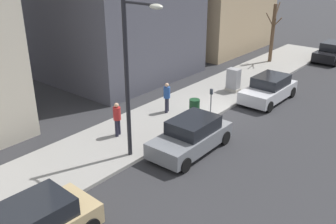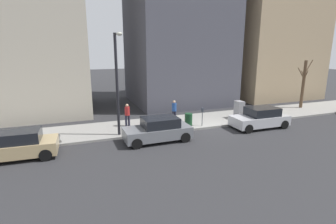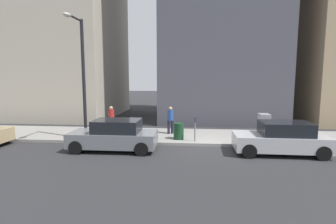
{
  "view_description": "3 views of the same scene",
  "coord_description": "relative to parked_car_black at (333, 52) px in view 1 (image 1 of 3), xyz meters",
  "views": [
    {
      "loc": [
        -9.77,
        16.72,
        8.2
      ],
      "look_at": [
        1.21,
        3.44,
        0.85
      ],
      "focal_mm": 40.0,
      "sensor_mm": 36.0,
      "label": 1
    },
    {
      "loc": [
        -16.09,
        9.54,
        5.73
      ],
      "look_at": [
        1.58,
        2.97,
        1.13
      ],
      "focal_mm": 28.0,
      "sensor_mm": 36.0,
      "label": 2
    },
    {
      "loc": [
        -13.41,
        0.84,
        3.52
      ],
      "look_at": [
        1.01,
        2.2,
        1.66
      ],
      "focal_mm": 28.0,
      "sensor_mm": 36.0,
      "label": 3
    }
  ],
  "objects": [
    {
      "name": "sidewalk",
      "position": [
        3.01,
        15.03,
        -0.66
      ],
      "size": [
        4.0,
        36.0,
        0.15
      ],
      "primitive_type": "cube",
      "color": "gray",
      "rests_on": "ground"
    },
    {
      "name": "parked_car_silver",
      "position": [
        -0.02,
        11.73,
        0.0
      ],
      "size": [
        1.97,
        4.22,
        1.52
      ],
      "rotation": [
        0.0,
        0.0,
        -0.01
      ],
      "color": "#B7B7BC",
      "rests_on": "ground"
    },
    {
      "name": "parking_meter",
      "position": [
        1.46,
        15.73,
        0.24
      ],
      "size": [
        0.14,
        0.1,
        1.35
      ],
      "color": "slate",
      "rests_on": "sidewalk"
    },
    {
      "name": "trash_bin",
      "position": [
        1.91,
        16.63,
        -0.14
      ],
      "size": [
        0.56,
        0.56,
        0.9
      ],
      "primitive_type": "cylinder",
      "color": "#14381E",
      "rests_on": "sidewalk"
    },
    {
      "name": "pedestrian_midblock",
      "position": [
        3.31,
        20.9,
        0.35
      ],
      "size": [
        0.36,
        0.38,
        1.66
      ],
      "rotation": [
        0.0,
        0.0,
        1.95
      ],
      "color": "#1E1E2D",
      "rests_on": "sidewalk"
    },
    {
      "name": "bare_tree",
      "position": [
        3.6,
        3.93,
        1.76
      ],
      "size": [
        1.49,
        2.01,
        4.53
      ],
      "color": "brown",
      "rests_on": "sidewalk"
    },
    {
      "name": "utility_box",
      "position": [
        2.31,
        11.92,
        0.11
      ],
      "size": [
        0.83,
        0.61,
        1.43
      ],
      "color": "#A8A399",
      "rests_on": "sidewalk"
    },
    {
      "name": "pedestrian_near_meter",
      "position": [
        3.34,
        17.21,
        0.35
      ],
      "size": [
        0.36,
        0.38,
        1.66
      ],
      "rotation": [
        0.0,
        0.0,
        2.03
      ],
      "color": "#1E1E2D",
      "rests_on": "sidewalk"
    },
    {
      "name": "parked_car_black",
      "position": [
        0.0,
        0.0,
        0.0
      ],
      "size": [
        2.01,
        4.24,
        1.52
      ],
      "rotation": [
        0.0,
        0.0,
        -0.02
      ],
      "color": "black",
      "rests_on": "ground"
    },
    {
      "name": "streetlamp",
      "position": [
        1.29,
        21.84,
        3.28
      ],
      "size": [
        1.97,
        0.32,
        6.5
      ],
      "color": "black",
      "rests_on": "sidewalk"
    },
    {
      "name": "parked_car_grey",
      "position": [
        -0.12,
        19.67,
        0.0
      ],
      "size": [
        1.95,
        4.22,
        1.52
      ],
      "rotation": [
        0.0,
        0.0,
        0.01
      ],
      "color": "slate",
      "rests_on": "ground"
    },
    {
      "name": "ground_plane",
      "position": [
        1.01,
        15.03,
        -0.74
      ],
      "size": [
        120.0,
        120.0,
        0.0
      ],
      "primitive_type": "plane",
      "color": "#2B2B2D"
    }
  ]
}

